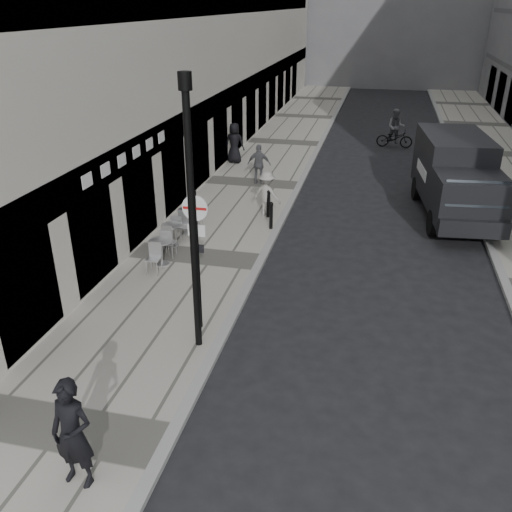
{
  "coord_description": "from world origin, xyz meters",
  "views": [
    {
      "loc": [
        3.19,
        -3.98,
        7.25
      ],
      "look_at": [
        0.41,
        8.09,
        1.4
      ],
      "focal_mm": 38.0,
      "sensor_mm": 36.0,
      "label": 1
    }
  ],
  "objects": [
    {
      "name": "sidewalk",
      "position": [
        -2.0,
        18.0,
        0.06
      ],
      "size": [
        4.0,
        60.0,
        0.12
      ],
      "primitive_type": "cube",
      "color": "#9C998D",
      "rests_on": "ground"
    },
    {
      "name": "pedestrian_b",
      "position": [
        -0.6,
        14.23,
        0.94
      ],
      "size": [
        1.19,
        0.9,
        1.64
      ],
      "primitive_type": "imported",
      "rotation": [
        0.0,
        0.0,
        2.84
      ],
      "color": "#9A968F",
      "rests_on": "sidewalk"
    },
    {
      "name": "lamppost",
      "position": [
        -0.42,
        5.84,
        3.44
      ],
      "size": [
        0.27,
        0.27,
        5.96
      ],
      "color": "black",
      "rests_on": "sidewalk"
    },
    {
      "name": "bollard_near",
      "position": [
        -0.2,
        13.02,
        0.57
      ],
      "size": [
        0.12,
        0.12,
        0.9
      ],
      "primitive_type": "cylinder",
      "color": "black",
      "rests_on": "sidewalk"
    },
    {
      "name": "bollard_far",
      "position": [
        -0.52,
        14.1,
        0.6
      ],
      "size": [
        0.13,
        0.13,
        0.97
      ],
      "primitive_type": "cylinder",
      "color": "black",
      "rests_on": "sidewalk"
    },
    {
      "name": "pedestrian_a",
      "position": [
        -1.72,
        17.93,
        0.96
      ],
      "size": [
        1.01,
        0.46,
        1.69
      ],
      "primitive_type": "imported",
      "rotation": [
        0.0,
        0.0,
        3.19
      ],
      "color": "#57575C",
      "rests_on": "sidewalk"
    },
    {
      "name": "cyclist",
      "position": [
        3.95,
        26.24,
        0.8
      ],
      "size": [
        1.93,
        0.75,
        2.05
      ],
      "rotation": [
        0.0,
        0.0,
        -0.04
      ],
      "color": "black",
      "rests_on": "ground"
    },
    {
      "name": "cafe_table_far",
      "position": [
        -2.8,
        12.04,
        0.61
      ],
      "size": [
        0.76,
        1.71,
        0.97
      ],
      "color": "#B3B2B5",
      "rests_on": "sidewalk"
    },
    {
      "name": "walking_man",
      "position": [
        -1.06,
        1.68,
        1.11
      ],
      "size": [
        0.76,
        0.53,
        1.98
      ],
      "primitive_type": "imported",
      "rotation": [
        0.0,
        0.0,
        -0.08
      ],
      "color": "black",
      "rests_on": "sidewalk"
    },
    {
      "name": "sign_post",
      "position": [
        -0.6,
        6.55,
        2.32
      ],
      "size": [
        0.59,
        0.09,
        3.43
      ],
      "rotation": [
        0.0,
        0.0,
        -0.01
      ],
      "color": "black",
      "rests_on": "sidewalk"
    },
    {
      "name": "cafe_table_near",
      "position": [
        -2.99,
        10.91,
        0.55
      ],
      "size": [
        0.66,
        1.48,
        0.84
      ],
      "color": "#BCBCBE",
      "rests_on": "sidewalk"
    },
    {
      "name": "cafe_table_mid",
      "position": [
        -2.8,
        9.55,
        0.58
      ],
      "size": [
        0.7,
        1.59,
        0.9
      ],
      "color": "silver",
      "rests_on": "sidewalk"
    },
    {
      "name": "pedestrian_c",
      "position": [
        -3.6,
        20.9,
        1.07
      ],
      "size": [
        0.98,
        0.69,
        1.9
      ],
      "primitive_type": "imported",
      "rotation": [
        0.0,
        0.0,
        3.05
      ],
      "color": "black",
      "rests_on": "sidewalk"
    },
    {
      "name": "panel_van",
      "position": [
        5.98,
        16.11,
        1.59
      ],
      "size": [
        2.84,
        6.21,
        2.83
      ],
      "rotation": [
        0.0,
        0.0,
        0.11
      ],
      "color": "black",
      "rests_on": "ground"
    }
  ]
}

